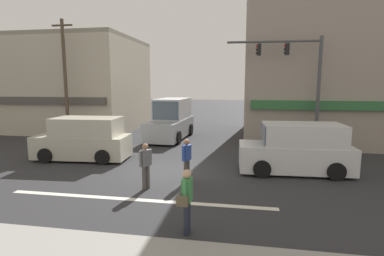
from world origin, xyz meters
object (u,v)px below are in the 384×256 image
(van_crossing_center, at_px, (297,149))
(pedestrian_foreground_with_bag, at_px, (187,198))
(van_waiting_far, at_px, (84,140))
(street_tree, at_px, (288,83))
(box_truck_parked_curbside, at_px, (171,120))
(traffic_light_mast, at_px, (300,76))
(pedestrian_mid_crossing, at_px, (187,158))
(utility_pole_near_left, at_px, (65,79))
(pedestrian_far_side, at_px, (146,163))

(van_crossing_center, distance_m, pedestrian_foreground_with_bag, 7.01)
(van_waiting_far, bearing_deg, street_tree, 31.92)
(box_truck_parked_curbside, bearing_deg, traffic_light_mast, -23.48)
(van_waiting_far, distance_m, pedestrian_mid_crossing, 6.28)
(van_waiting_far, bearing_deg, pedestrian_mid_crossing, -24.30)
(van_crossing_center, bearing_deg, pedestrian_mid_crossing, -155.57)
(street_tree, relative_size, pedestrian_mid_crossing, 3.16)
(box_truck_parked_curbside, bearing_deg, pedestrian_mid_crossing, -72.85)
(pedestrian_foreground_with_bag, xyz_separation_m, pedestrian_mid_crossing, (-0.76, 4.01, -0.00))
(street_tree, bearing_deg, pedestrian_foreground_with_bag, -107.41)
(utility_pole_near_left, xyz_separation_m, van_waiting_far, (3.75, -4.61, -3.08))
(street_tree, distance_m, pedestrian_far_side, 12.32)
(van_crossing_center, distance_m, pedestrian_mid_crossing, 4.81)
(utility_pole_near_left, bearing_deg, pedestrian_far_side, -45.22)
(street_tree, relative_size, box_truck_parked_curbside, 0.93)
(traffic_light_mast, distance_m, pedestrian_foreground_with_bag, 11.05)
(street_tree, xyz_separation_m, van_crossing_center, (-0.53, -7.21, -2.81))
(utility_pole_near_left, bearing_deg, van_crossing_center, -20.59)
(box_truck_parked_curbside, xyz_separation_m, pedestrian_mid_crossing, (2.79, -9.05, -0.30))
(street_tree, distance_m, van_crossing_center, 7.76)
(traffic_light_mast, xyz_separation_m, pedestrian_mid_crossing, (-4.98, -5.68, -3.23))
(van_crossing_center, bearing_deg, pedestrian_foreground_with_bag, -121.09)
(utility_pole_near_left, distance_m, traffic_light_mast, 14.54)
(box_truck_parked_curbside, xyz_separation_m, van_crossing_center, (7.17, -7.06, -0.25))
(van_waiting_far, relative_size, pedestrian_foreground_with_bag, 2.82)
(traffic_light_mast, height_order, van_crossing_center, traffic_light_mast)
(street_tree, xyz_separation_m, pedestrian_mid_crossing, (-4.91, -9.20, -2.86))
(traffic_light_mast, height_order, box_truck_parked_curbside, traffic_light_mast)
(street_tree, bearing_deg, pedestrian_far_side, -121.16)
(pedestrian_mid_crossing, relative_size, pedestrian_far_side, 1.00)
(utility_pole_near_left, xyz_separation_m, box_truck_parked_curbside, (6.68, 1.86, -2.83))
(van_waiting_far, height_order, pedestrian_mid_crossing, van_waiting_far)
(traffic_light_mast, distance_m, pedestrian_mid_crossing, 8.21)
(van_waiting_far, distance_m, box_truck_parked_curbside, 7.11)
(box_truck_parked_curbside, height_order, pedestrian_foreground_with_bag, box_truck_parked_curbside)
(traffic_light_mast, distance_m, van_crossing_center, 4.90)
(utility_pole_near_left, xyz_separation_m, van_crossing_center, (13.85, -5.20, -3.08))
(van_waiting_far, relative_size, van_crossing_center, 1.01)
(box_truck_parked_curbside, relative_size, pedestrian_far_side, 3.41)
(utility_pole_near_left, height_order, traffic_light_mast, utility_pole_near_left)
(utility_pole_near_left, distance_m, box_truck_parked_curbside, 7.49)
(traffic_light_mast, height_order, van_waiting_far, traffic_light_mast)
(pedestrian_foreground_with_bag, bearing_deg, traffic_light_mast, 66.46)
(pedestrian_foreground_with_bag, bearing_deg, box_truck_parked_curbside, 105.23)
(van_waiting_far, distance_m, van_crossing_center, 10.12)
(pedestrian_far_side, bearing_deg, van_waiting_far, 140.65)
(van_crossing_center, bearing_deg, van_waiting_far, 176.64)
(traffic_light_mast, bearing_deg, pedestrian_mid_crossing, -131.28)
(utility_pole_near_left, height_order, pedestrian_foreground_with_bag, utility_pole_near_left)
(traffic_light_mast, xyz_separation_m, pedestrian_foreground_with_bag, (-4.22, -9.69, -3.22))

